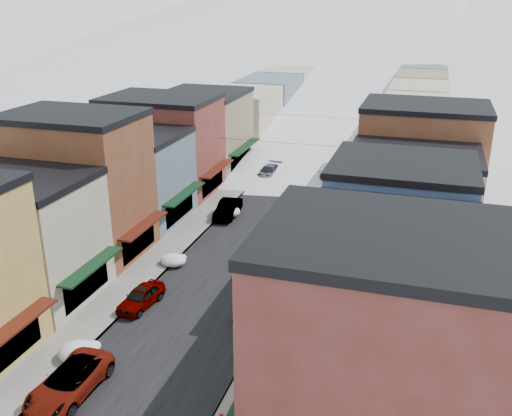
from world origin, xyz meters
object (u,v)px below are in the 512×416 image
Objects in this scene: car_dark_hatch at (228,209)px; car_green_sedan at (257,303)px; car_white_suv at (69,382)px; streetlamp_near at (325,201)px; trash_can at (261,326)px; car_silver_sedan at (141,297)px.

car_green_sedan is (8.47, -17.28, -0.02)m from car_dark_hatch.
car_white_suv is 1.39× the size of streetlamp_near.
car_green_sedan is at bearing 112.69° from trash_can.
car_white_suv reaches higher than car_green_sedan.
car_dark_hatch is 21.92m from trash_can.
trash_can is 19.52m from streetlamp_near.
streetlamp_near reaches higher than car_dark_hatch.
car_dark_hatch is at bearing 115.69° from trash_can.
car_silver_sedan is at bearing 14.45° from car_green_sedan.
trash_can is at bearing -66.88° from car_dark_hatch.
car_dark_hatch reaches higher than trash_can.
car_silver_sedan is 0.89× the size of car_green_sedan.
car_dark_hatch is (-0.76, 28.88, 0.01)m from car_white_suv.
car_green_sedan is 5.25× the size of trash_can.
car_green_sedan reaches higher than trash_can.
trash_can is (9.50, -19.75, -0.21)m from car_dark_hatch.
car_white_suv is 28.89m from car_dark_hatch.
car_silver_sedan is at bearing 95.68° from car_white_suv.
streetlamp_near is at bearing 68.14° from car_silver_sedan.
car_green_sedan reaches higher than car_silver_sedan.
car_silver_sedan is 18.80m from car_dark_hatch.
trash_can is 0.22× the size of streetlamp_near.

